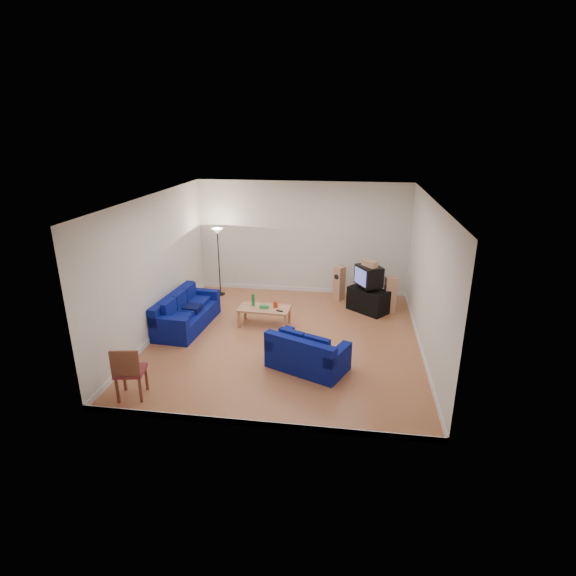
# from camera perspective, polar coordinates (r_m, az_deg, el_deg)

# --- Properties ---
(room) EXTENTS (6.01, 6.51, 3.21)m
(room) POSITION_cam_1_polar(r_m,az_deg,el_deg) (9.77, -0.34, 1.67)
(room) COLOR brown
(room) RESTS_ON ground
(sofa_three_seat) EXTENTS (1.05, 2.15, 0.81)m
(sofa_three_seat) POSITION_cam_1_polar(r_m,az_deg,el_deg) (11.14, -12.93, -3.35)
(sofa_three_seat) COLOR #0C135B
(sofa_three_seat) RESTS_ON ground
(sofa_loveseat) EXTENTS (1.74, 1.40, 0.76)m
(sofa_loveseat) POSITION_cam_1_polar(r_m,az_deg,el_deg) (9.03, 2.35, -8.61)
(sofa_loveseat) COLOR #0C135B
(sofa_loveseat) RESTS_ON ground
(coffee_table) EXTENTS (1.27, 0.69, 0.45)m
(coffee_table) POSITION_cam_1_polar(r_m,az_deg,el_deg) (10.92, -3.03, -2.79)
(coffee_table) COLOR tan
(coffee_table) RESTS_ON ground
(bottle) EXTENTS (0.08, 0.08, 0.31)m
(bottle) POSITION_cam_1_polar(r_m,az_deg,el_deg) (10.98, -4.45, -1.51)
(bottle) COLOR #197233
(bottle) RESTS_ON coffee_table
(tissue_box) EXTENTS (0.22, 0.13, 0.08)m
(tissue_box) POSITION_cam_1_polar(r_m,az_deg,el_deg) (10.85, -3.03, -2.39)
(tissue_box) COLOR green
(tissue_box) RESTS_ON coffee_table
(red_canister) EXTENTS (0.12, 0.12, 0.15)m
(red_canister) POSITION_cam_1_polar(r_m,az_deg,el_deg) (10.88, -1.60, -2.11)
(red_canister) COLOR red
(red_canister) RESTS_ON coffee_table
(remote) EXTENTS (0.17, 0.10, 0.02)m
(remote) POSITION_cam_1_polar(r_m,az_deg,el_deg) (10.68, -1.07, -2.93)
(remote) COLOR black
(remote) RESTS_ON coffee_table
(tv_stand) EXTENTS (1.15, 1.08, 0.62)m
(tv_stand) POSITION_cam_1_polar(r_m,az_deg,el_deg) (11.94, 10.15, -1.52)
(tv_stand) COLOR black
(tv_stand) RESTS_ON ground
(av_receiver) EXTENTS (0.51, 0.55, 0.10)m
(av_receiver) POSITION_cam_1_polar(r_m,az_deg,el_deg) (11.82, 10.18, 0.13)
(av_receiver) COLOR black
(av_receiver) RESTS_ON tv_stand
(television) EXTENTS (0.76, 0.82, 0.52)m
(television) POSITION_cam_1_polar(r_m,az_deg,el_deg) (11.72, 10.21, 1.55)
(television) COLOR black
(television) RESTS_ON av_receiver
(centre_speaker) EXTENTS (0.42, 0.45, 0.16)m
(centre_speaker) POSITION_cam_1_polar(r_m,az_deg,el_deg) (11.59, 10.33, 3.08)
(centre_speaker) COLOR tan
(centre_speaker) RESTS_ON television
(speaker_left) EXTENTS (0.34, 0.36, 0.96)m
(speaker_left) POSITION_cam_1_polar(r_m,az_deg,el_deg) (12.57, 6.53, 0.59)
(speaker_left) COLOR tan
(speaker_left) RESTS_ON ground
(speaker_right) EXTENTS (0.33, 0.28, 0.96)m
(speaker_right) POSITION_cam_1_polar(r_m,az_deg,el_deg) (11.92, 12.83, -0.87)
(speaker_right) COLOR tan
(speaker_right) RESTS_ON ground
(floor_lamp) EXTENTS (0.33, 0.33, 1.94)m
(floor_lamp) POSITION_cam_1_polar(r_m,az_deg,el_deg) (12.72, -8.91, 5.99)
(floor_lamp) COLOR black
(floor_lamp) RESTS_ON ground
(dining_chair) EXTENTS (0.57, 0.57, 1.02)m
(dining_chair) POSITION_cam_1_polar(r_m,az_deg,el_deg) (8.45, -19.56, -9.81)
(dining_chair) COLOR brown
(dining_chair) RESTS_ON ground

